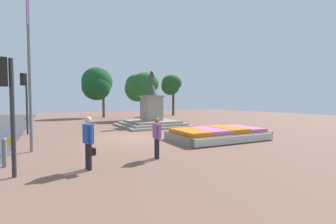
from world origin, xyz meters
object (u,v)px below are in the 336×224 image
traffic_light_near_crossing (7,95)px  traffic_light_mid_block (25,93)px  kerb_bollard_mid_a (4,152)px  banner_pole (29,57)px  statue_monument (152,116)px  pedestrian_with_handbag (89,140)px  flower_planter (218,134)px  pedestrian_near_planter (157,135)px

traffic_light_near_crossing → traffic_light_mid_block: size_ratio=0.84×
traffic_light_near_crossing → kerb_bollard_mid_a: 2.32m
traffic_light_mid_block → banner_pole: (0.62, -6.29, 1.32)m
statue_monument → traffic_light_near_crossing: size_ratio=1.62×
statue_monument → pedestrian_with_handbag: 12.73m
kerb_bollard_mid_a → traffic_light_mid_block: bearing=89.7°
flower_planter → pedestrian_near_planter: 5.42m
pedestrian_with_handbag → kerb_bollard_mid_a: 2.95m
traffic_light_mid_block → kerb_bollard_mid_a: traffic_light_mid_block is taller
traffic_light_mid_block → pedestrian_near_planter: traffic_light_mid_block is taller
statue_monument → pedestrian_near_planter: (-4.52, -10.36, 0.00)m
flower_planter → pedestrian_with_handbag: pedestrian_with_handbag is taller
pedestrian_near_planter → kerb_bollard_mid_a: 5.16m
kerb_bollard_mid_a → pedestrian_with_handbag: bearing=-34.2°
banner_pole → pedestrian_with_handbag: bearing=-65.8°
pedestrian_near_planter → kerb_bollard_mid_a: size_ratio=1.61×
pedestrian_near_planter → pedestrian_with_handbag: bearing=-174.5°
flower_planter → traffic_light_near_crossing: 10.04m
traffic_light_near_crossing → kerb_bollard_mid_a: bearing=102.2°
banner_pole → pedestrian_near_planter: size_ratio=4.75×
traffic_light_near_crossing → pedestrian_near_planter: size_ratio=2.17×
flower_planter → kerb_bollard_mid_a: (-9.89, -0.74, 0.20)m
pedestrian_near_planter → kerb_bollard_mid_a: pedestrian_near_planter is taller
statue_monument → traffic_light_near_crossing: 13.89m
statue_monument → traffic_light_near_crossing: (-9.17, -10.33, 1.46)m
flower_planter → pedestrian_with_handbag: bearing=-162.4°
statue_monument → banner_pole: (-8.80, -6.72, 3.19)m
traffic_light_near_crossing → pedestrian_near_planter: (4.65, -0.03, -1.46)m
traffic_light_mid_block → kerb_bollard_mid_a: bearing=-90.3°
banner_pole → pedestrian_with_handbag: 5.28m
flower_planter → traffic_light_mid_block: size_ratio=1.38×
statue_monument → kerb_bollard_mid_a: size_ratio=5.66×
banner_pole → pedestrian_near_planter: (4.28, -3.64, -3.19)m
traffic_light_mid_block → kerb_bollard_mid_a: size_ratio=4.14×
banner_pole → statue_monument: bearing=37.4°
banner_pole → pedestrian_near_planter: banner_pole is taller
statue_monument → traffic_light_near_crossing: statue_monument is taller
flower_planter → traffic_light_mid_block: (-9.85, 7.80, 2.45)m
pedestrian_near_planter → traffic_light_mid_block: bearing=116.3°
traffic_light_mid_block → pedestrian_near_planter: 11.23m
pedestrian_with_handbag → pedestrian_near_planter: (2.53, 0.24, -0.07)m
flower_planter → kerb_bollard_mid_a: kerb_bollard_mid_a is taller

